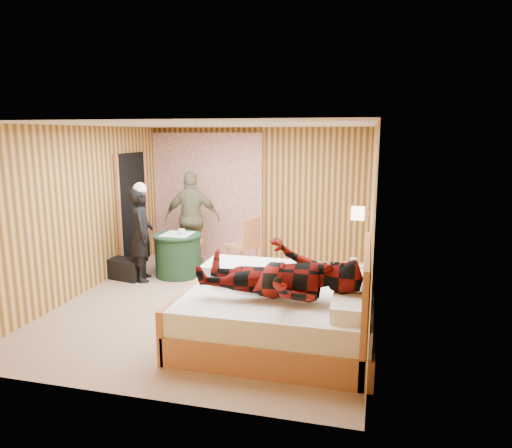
% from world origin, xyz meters
% --- Properties ---
extents(floor, '(4.20, 5.00, 0.01)m').
position_xyz_m(floor, '(0.00, 0.00, 0.00)').
color(floor, tan).
rests_on(floor, ground).
extents(ceiling, '(4.20, 5.00, 0.01)m').
position_xyz_m(ceiling, '(0.00, 0.00, 2.50)').
color(ceiling, silver).
rests_on(ceiling, wall_back).
extents(wall_back, '(4.20, 0.02, 2.50)m').
position_xyz_m(wall_back, '(0.00, 2.50, 1.25)').
color(wall_back, '#E3A757').
rests_on(wall_back, floor).
extents(wall_left, '(0.02, 5.00, 2.50)m').
position_xyz_m(wall_left, '(-2.10, 0.00, 1.25)').
color(wall_left, '#E3A757').
rests_on(wall_left, floor).
extents(wall_right, '(0.02, 5.00, 2.50)m').
position_xyz_m(wall_right, '(2.10, 0.00, 1.25)').
color(wall_right, '#E3A757').
rests_on(wall_right, floor).
extents(curtain, '(2.20, 0.08, 2.40)m').
position_xyz_m(curtain, '(-1.00, 2.43, 1.20)').
color(curtain, silver).
rests_on(curtain, floor).
extents(doorway, '(0.06, 0.90, 2.05)m').
position_xyz_m(doorway, '(-2.06, 1.40, 1.02)').
color(doorway, black).
rests_on(doorway, floor).
extents(wall_lamp, '(0.26, 0.24, 0.16)m').
position_xyz_m(wall_lamp, '(1.92, 0.45, 1.30)').
color(wall_lamp, gold).
rests_on(wall_lamp, wall_right).
extents(bed, '(2.18, 1.72, 1.18)m').
position_xyz_m(bed, '(1.12, -1.05, 0.34)').
color(bed, '#DC885A').
rests_on(bed, floor).
extents(nightstand, '(0.39, 0.53, 0.51)m').
position_xyz_m(nightstand, '(1.88, 0.49, 0.27)').
color(nightstand, '#DC885A').
rests_on(nightstand, floor).
extents(round_table, '(0.82, 0.82, 0.73)m').
position_xyz_m(round_table, '(-1.04, 1.02, 0.37)').
color(round_table, '#1C3E25').
rests_on(round_table, floor).
extents(chair_far, '(0.51, 0.51, 0.93)m').
position_xyz_m(chair_far, '(-1.06, 1.67, 0.54)').
color(chair_far, '#DC885A').
rests_on(chair_far, floor).
extents(chair_near, '(0.60, 0.60, 0.98)m').
position_xyz_m(chair_near, '(0.05, 1.44, 0.57)').
color(chair_near, '#DC885A').
rests_on(chair_near, floor).
extents(duffel_bag, '(0.64, 0.42, 0.34)m').
position_xyz_m(duffel_bag, '(-1.81, 0.63, 0.17)').
color(duffel_bag, black).
rests_on(duffel_bag, floor).
extents(sneaker_left, '(0.26, 0.16, 0.11)m').
position_xyz_m(sneaker_left, '(-0.16, 0.42, 0.05)').
color(sneaker_left, white).
rests_on(sneaker_left, floor).
extents(sneaker_right, '(0.31, 0.23, 0.13)m').
position_xyz_m(sneaker_right, '(-0.24, 0.97, 0.06)').
color(sneaker_right, white).
rests_on(sneaker_right, floor).
extents(woman_standing, '(0.56, 0.66, 1.54)m').
position_xyz_m(woman_standing, '(-1.50, 0.66, 0.77)').
color(woman_standing, black).
rests_on(woman_standing, floor).
extents(man_at_table, '(1.08, 0.63, 1.72)m').
position_xyz_m(man_at_table, '(-1.04, 1.70, 0.86)').
color(man_at_table, '#6E6849').
rests_on(man_at_table, floor).
extents(man_on_bed, '(0.86, 0.67, 1.77)m').
position_xyz_m(man_on_bed, '(1.15, -1.28, 1.02)').
color(man_on_bed, '#690D0A').
rests_on(man_on_bed, bed).
extents(book_lower, '(0.20, 0.25, 0.02)m').
position_xyz_m(book_lower, '(1.88, 0.44, 0.52)').
color(book_lower, white).
rests_on(book_lower, nightstand).
extents(book_upper, '(0.26, 0.28, 0.02)m').
position_xyz_m(book_upper, '(1.88, 0.44, 0.54)').
color(book_upper, white).
rests_on(book_upper, nightstand).
extents(cup_nightstand, '(0.10, 0.10, 0.09)m').
position_xyz_m(cup_nightstand, '(1.88, 0.62, 0.56)').
color(cup_nightstand, white).
rests_on(cup_nightstand, nightstand).
extents(cup_table, '(0.16, 0.16, 0.10)m').
position_xyz_m(cup_table, '(-0.94, 0.97, 0.78)').
color(cup_table, white).
rests_on(cup_table, round_table).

